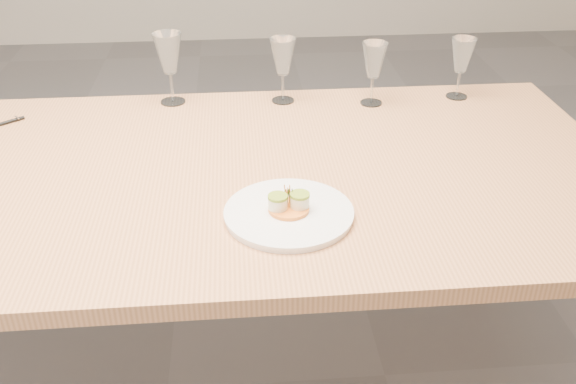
{
  "coord_description": "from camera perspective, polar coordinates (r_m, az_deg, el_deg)",
  "views": [
    {
      "loc": [
        0.24,
        -1.39,
        1.5
      ],
      "look_at": [
        0.35,
        -0.21,
        0.8
      ],
      "focal_mm": 40.0,
      "sensor_mm": 36.0,
      "label": 1
    }
  ],
  "objects": [
    {
      "name": "dining_table",
      "position": [
        1.63,
        -12.9,
        -0.33
      ],
      "size": [
        2.4,
        1.0,
        0.75
      ],
      "color": "tan",
      "rests_on": "ground"
    },
    {
      "name": "dinner_plate",
      "position": [
        1.38,
        0.09,
        -1.8
      ],
      "size": [
        0.28,
        0.28,
        0.07
      ],
      "rotation": [
        0.0,
        0.0,
        0.33
      ],
      "color": "white",
      "rests_on": "dining_table"
    },
    {
      "name": "ballpoint_pen",
      "position": [
        1.96,
        -24.21,
        5.52
      ],
      "size": [
        0.11,
        0.09,
        0.01
      ],
      "rotation": [
        0.0,
        0.0,
        0.67
      ],
      "color": "black",
      "rests_on": "dining_table"
    },
    {
      "name": "wine_glass_1",
      "position": [
        1.93,
        -10.58,
        11.91
      ],
      "size": [
        0.08,
        0.08,
        0.21
      ],
      "color": "white",
      "rests_on": "dining_table"
    },
    {
      "name": "wine_glass_2",
      "position": [
        1.91,
        -0.47,
        11.83
      ],
      "size": [
        0.08,
        0.08,
        0.19
      ],
      "color": "white",
      "rests_on": "dining_table"
    },
    {
      "name": "wine_glass_3",
      "position": [
        1.91,
        7.65,
        11.42
      ],
      "size": [
        0.07,
        0.07,
        0.19
      ],
      "color": "white",
      "rests_on": "dining_table"
    },
    {
      "name": "wine_glass_4",
      "position": [
        2.01,
        15.21,
        11.55
      ],
      "size": [
        0.07,
        0.07,
        0.18
      ],
      "color": "white",
      "rests_on": "dining_table"
    }
  ]
}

